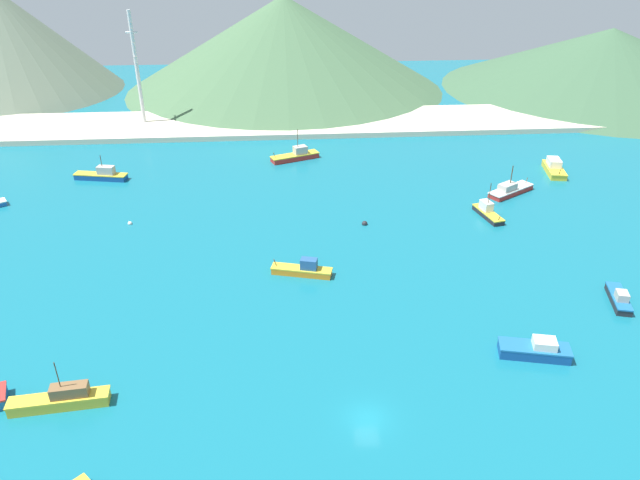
# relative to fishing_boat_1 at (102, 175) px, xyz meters

# --- Properties ---
(ground) EXTENTS (260.00, 280.00, 0.50)m
(ground) POSITION_rel_fishing_boat_1_xyz_m (42.04, -35.50, -1.17)
(ground) COLOR #146B7F
(fishing_boat_1) EXTENTS (10.42, 4.08, 4.96)m
(fishing_boat_1) POSITION_rel_fishing_boat_1_xyz_m (0.00, 0.00, 0.00)
(fishing_boat_1) COLOR #14478C
(fishing_boat_1) RESTS_ON ground
(fishing_boat_2) EXTENTS (3.50, 7.57, 6.00)m
(fishing_boat_2) POSITION_rel_fishing_boat_1_xyz_m (68.82, -21.32, -0.08)
(fishing_boat_2) COLOR #232328
(fishing_boat_2) RESTS_ON ground
(fishing_boat_3) EXTENTS (3.55, 6.98, 2.08)m
(fishing_boat_3) POSITION_rel_fishing_boat_1_xyz_m (77.60, -47.69, -0.22)
(fishing_boat_3) COLOR #232328
(fishing_boat_3) RESTS_ON ground
(fishing_boat_5) EXTENTS (8.77, 3.99, 2.58)m
(fishing_boat_5) POSITION_rel_fishing_boat_1_xyz_m (36.95, -37.63, -0.10)
(fishing_boat_5) COLOR orange
(fishing_boat_5) RESTS_ON ground
(fishing_boat_6) EXTENTS (10.10, 2.88, 5.73)m
(fishing_boat_6) POSITION_rel_fishing_boat_1_xyz_m (11.12, -61.48, 0.03)
(fishing_boat_6) COLOR gold
(fishing_boat_6) RESTS_ON ground
(fishing_boat_7) EXTENTS (4.51, 8.93, 2.56)m
(fishing_boat_7) POSITION_rel_fishing_boat_1_xyz_m (88.34, -2.90, 0.03)
(fishing_boat_7) COLOR gold
(fishing_boat_7) RESTS_ON ground
(fishing_boat_10) EXTENTS (8.30, 4.30, 2.37)m
(fishing_boat_10) POSITION_rel_fishing_boat_1_xyz_m (62.54, -57.25, -0.05)
(fishing_boat_10) COLOR #14478C
(fishing_boat_10) RESTS_ON ground
(fishing_boat_12) EXTENTS (10.45, 6.15, 6.48)m
(fishing_boat_12) POSITION_rel_fishing_boat_1_xyz_m (37.64, 8.11, -0.04)
(fishing_boat_12) COLOR red
(fishing_boat_12) RESTS_ON ground
(fishing_boat_13) EXTENTS (9.78, 7.54, 5.53)m
(fishing_boat_13) POSITION_rel_fishing_boat_1_xyz_m (75.94, -12.46, -0.13)
(fishing_boat_13) COLOR red
(fishing_boat_13) RESTS_ON ground
(buoy_1) EXTENTS (0.72, 0.72, 0.72)m
(buoy_1) POSITION_rel_fishing_boat_1_xyz_m (9.26, -19.88, -0.79)
(buoy_1) COLOR silver
(buoy_1) RESTS_ON ground
(buoy_2) EXTENTS (0.94, 0.94, 0.94)m
(buoy_2) POSITION_rel_fishing_boat_1_xyz_m (47.76, -22.86, -0.76)
(buoy_2) COLOR #232328
(buoy_2) RESTS_ON ground
(beach_strip) EXTENTS (247.00, 21.48, 1.20)m
(beach_strip) POSITION_rel_fishing_boat_1_xyz_m (42.04, 31.64, -0.32)
(beach_strip) COLOR beige
(beach_strip) RESTS_ON ground
(hill_west) EXTENTS (63.23, 63.23, 29.44)m
(hill_west) POSITION_rel_fishing_boat_1_xyz_m (-43.05, 69.97, 13.80)
(hill_west) COLOR #60705B
(hill_west) RESTS_ON ground
(hill_central) EXTENTS (92.39, 92.39, 26.00)m
(hill_central) POSITION_rel_fishing_boat_1_xyz_m (36.75, 67.86, 12.08)
(hill_central) COLOR #476B47
(hill_central) RESTS_ON ground
(hill_east) EXTENTS (92.86, 92.86, 17.41)m
(hill_east) POSITION_rel_fishing_boat_1_xyz_m (129.93, 59.86, 7.79)
(hill_east) COLOR #3D6042
(hill_east) RESTS_ON ground
(radio_tower) EXTENTS (2.67, 2.13, 26.66)m
(radio_tower) POSITION_rel_fishing_boat_1_xyz_m (1.88, 33.45, 12.68)
(radio_tower) COLOR silver
(radio_tower) RESTS_ON ground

